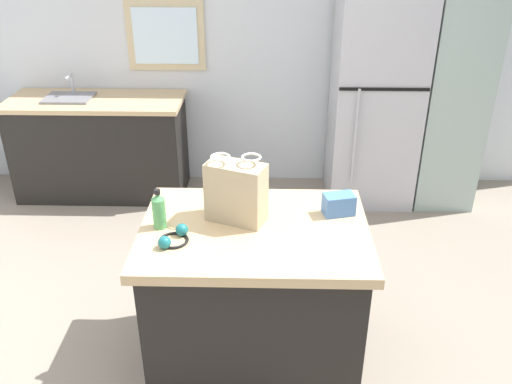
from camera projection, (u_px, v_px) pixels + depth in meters
The scene contains 10 objects.
ground at pixel (251, 361), 3.17m from camera, with size 6.84×6.84×0.00m, color gray.
back_wall at pixel (259, 46), 4.79m from camera, with size 5.70×0.13×2.54m.
kitchen_island at pixel (255, 295), 3.01m from camera, with size 1.19×0.87×0.88m.
refrigerator at pixel (375, 103), 4.60m from camera, with size 0.72×0.66×1.78m.
tall_cabinet at pixel (454, 79), 4.49m from camera, with size 0.50×0.59×2.19m.
sink_counter at pixel (100, 146), 4.87m from camera, with size 1.52×0.63×1.08m.
shopping_bag at pixel (236, 192), 2.80m from camera, with size 0.34×0.25×0.37m.
small_box at pixel (339, 204), 2.91m from camera, with size 0.16×0.10×0.11m, color #4775B7.
bottle at pixel (159, 211), 2.76m from camera, with size 0.07×0.07×0.22m.
ear_defenders at pixel (173, 238), 2.68m from camera, with size 0.20×0.20×0.06m.
Camera 1 is at (0.09, -2.35, 2.35)m, focal length 38.06 mm.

